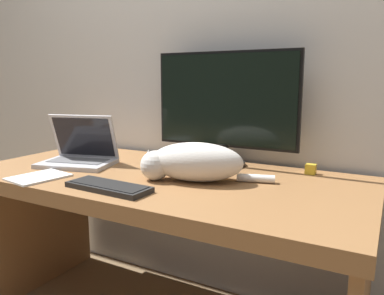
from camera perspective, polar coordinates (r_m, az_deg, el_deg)
wall_back at (r=1.96m, az=2.55°, el=15.35°), size 6.40×0.06×2.60m
desk at (r=1.64m, az=-4.82°, el=-8.88°), size 1.69×0.80×0.73m
monitor at (r=1.73m, az=5.05°, el=6.34°), size 0.69×0.20×0.52m
laptop at (r=1.85m, az=-16.80°, el=-1.06°), size 0.37×0.30×0.23m
external_keyboard at (r=1.40m, az=-12.59°, el=-5.86°), size 0.33×0.13×0.02m
cat at (r=1.47m, az=0.03°, el=-2.13°), size 0.50×0.27×0.15m
paper_notepad at (r=1.66m, az=-22.34°, el=-4.19°), size 0.20×0.24×0.01m
small_toy at (r=1.67m, az=17.63°, el=-3.16°), size 0.04×0.04×0.04m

